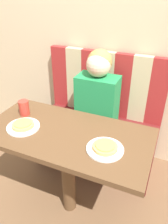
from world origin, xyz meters
TOP-DOWN VIEW (x-y plane):
  - ground_plane at (0.00, 0.00)m, footprint 12.00×12.00m
  - wall_back at (0.00, 0.88)m, footprint 7.00×0.05m
  - booth_seat at (0.00, 0.58)m, footprint 1.09×0.50m
  - booth_backrest at (0.00, 0.80)m, footprint 1.09×0.06m
  - dining_table at (0.00, 0.00)m, footprint 1.09×0.56m
  - person at (0.00, 0.58)m, footprint 0.35×0.23m
  - plate_left at (-0.28, -0.07)m, footprint 0.21×0.21m
  - plate_right at (0.28, -0.07)m, footprint 0.21×0.21m
  - pizza_left at (-0.28, -0.07)m, footprint 0.14×0.14m
  - pizza_right at (0.28, -0.07)m, footprint 0.14×0.14m
  - drinking_cup at (-0.38, 0.08)m, footprint 0.07×0.07m

SIDE VIEW (x-z plane):
  - ground_plane at x=0.00m, z-range 0.00..0.00m
  - booth_seat at x=0.00m, z-range 0.00..0.44m
  - dining_table at x=0.00m, z-range 0.26..0.99m
  - plate_left at x=-0.28m, z-range 0.73..0.75m
  - plate_right at x=0.28m, z-range 0.73..0.75m
  - booth_backrest at x=0.00m, z-range 0.44..1.05m
  - pizza_left at x=-0.28m, z-range 0.74..0.77m
  - pizza_right at x=0.28m, z-range 0.74..0.77m
  - person at x=0.00m, z-range 0.44..1.12m
  - drinking_cup at x=-0.38m, z-range 0.73..0.84m
  - wall_back at x=0.00m, z-range 0.00..2.60m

